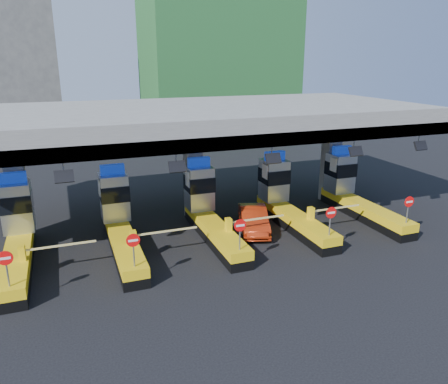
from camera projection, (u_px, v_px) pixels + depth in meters
name	position (u px, v px, depth m)	size (l,w,h in m)	color
ground	(209.00, 234.00, 25.27)	(120.00, 120.00, 0.00)	black
toll_canopy	(193.00, 121.00, 26.03)	(28.00, 12.09, 7.00)	slate
toll_lane_far_left	(17.00, 233.00, 21.76)	(4.43, 8.00, 4.16)	black
toll_lane_left	(119.00, 221.00, 23.44)	(4.43, 8.00, 4.16)	black
toll_lane_center	(207.00, 210.00, 25.11)	(4.43, 8.00, 4.16)	black
toll_lane_right	(285.00, 200.00, 26.78)	(4.43, 8.00, 4.16)	black
toll_lane_far_right	(353.00, 192.00, 28.45)	(4.43, 8.00, 4.16)	black
bg_building_scaffold	(217.00, 22.00, 53.78)	(18.00, 12.00, 28.00)	#1E5926
red_car	(254.00, 219.00, 25.54)	(1.51, 4.32, 1.42)	#A5270C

